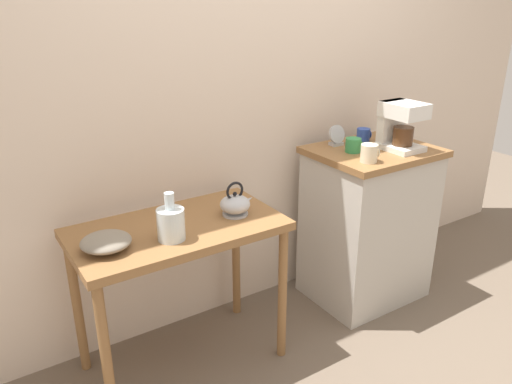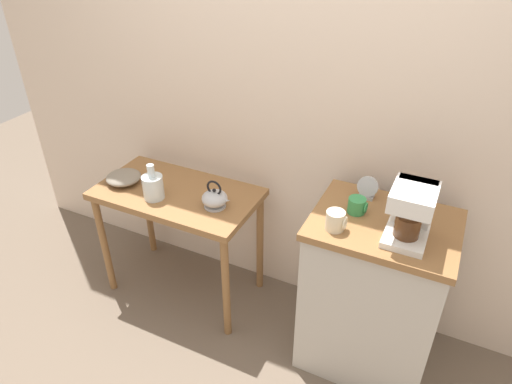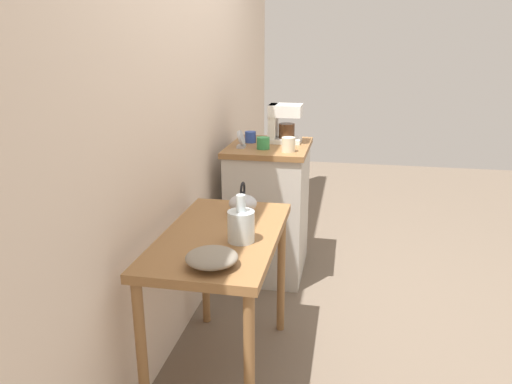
{
  "view_description": "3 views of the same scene",
  "coord_description": "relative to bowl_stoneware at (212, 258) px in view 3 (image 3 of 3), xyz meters",
  "views": [
    {
      "loc": [
        -1.42,
        -1.88,
        1.72
      ],
      "look_at": [
        -0.22,
        -0.03,
        0.84
      ],
      "focal_mm": 35.17,
      "sensor_mm": 36.0,
      "label": 1
    },
    {
      "loc": [
        0.78,
        -1.8,
        2.17
      ],
      "look_at": [
        -0.05,
        -0.08,
        0.96
      ],
      "focal_mm": 32.17,
      "sensor_mm": 36.0,
      "label": 2
    },
    {
      "loc": [
        -2.56,
        -0.52,
        1.57
      ],
      "look_at": [
        -0.14,
        -0.05,
        0.81
      ],
      "focal_mm": 33.53,
      "sensor_mm": 36.0,
      "label": 3
    }
  ],
  "objects": [
    {
      "name": "mug_tall_green",
      "position": [
        1.38,
        0.05,
        0.18
      ],
      "size": [
        0.09,
        0.08,
        0.08
      ],
      "color": "#338C4C",
      "rests_on": "kitchen_counter"
    },
    {
      "name": "glass_carafe_vase",
      "position": [
        0.26,
        -0.06,
        0.04
      ],
      "size": [
        0.12,
        0.12,
        0.21
      ],
      "color": "silver",
      "rests_on": "wooden_table"
    },
    {
      "name": "table_clock",
      "position": [
        1.39,
        0.2,
        0.19
      ],
      "size": [
        0.1,
        0.05,
        0.12
      ],
      "color": "#B2B5BA",
      "rests_on": "kitchen_counter"
    },
    {
      "name": "bowl_stoneware",
      "position": [
        0.0,
        0.0,
        0.0
      ],
      "size": [
        0.2,
        0.2,
        0.06
      ],
      "color": "gray",
      "rests_on": "wooden_table"
    },
    {
      "name": "mug_small_cream",
      "position": [
        1.33,
        -0.12,
        0.18
      ],
      "size": [
        0.09,
        0.09,
        0.09
      ],
      "color": "beige",
      "rests_on": "kitchen_counter"
    },
    {
      "name": "coffee_maker",
      "position": [
        1.63,
        -0.04,
        0.28
      ],
      "size": [
        0.18,
        0.22,
        0.26
      ],
      "color": "white",
      "rests_on": "kitchen_counter"
    },
    {
      "name": "kitchen_counter",
      "position": [
        1.52,
        0.03,
        -0.32
      ],
      "size": [
        0.67,
        0.53,
        0.92
      ],
      "color": "#BCB7AD",
      "rests_on": "ground_plane"
    },
    {
      "name": "teakettle",
      "position": [
        0.62,
        0.02,
        0.02
      ],
      "size": [
        0.17,
        0.14,
        0.17
      ],
      "color": "#B2B5BA",
      "rests_on": "wooden_table"
    },
    {
      "name": "ground_plane",
      "position": [
        0.94,
        0.03,
        -0.79
      ],
      "size": [
        8.0,
        8.0,
        0.0
      ],
      "primitive_type": "plane",
      "color": "#6B5B4C"
    },
    {
      "name": "mug_blue",
      "position": [
        1.58,
        0.17,
        0.17
      ],
      "size": [
        0.08,
        0.08,
        0.08
      ],
      "color": "#2D4CAD",
      "rests_on": "kitchen_counter"
    },
    {
      "name": "back_wall",
      "position": [
        1.04,
        0.42,
        0.61
      ],
      "size": [
        4.4,
        0.1,
        2.8
      ],
      "primitive_type": "cube",
      "color": "beige",
      "rests_on": "ground_plane"
    },
    {
      "name": "wooden_table",
      "position": [
        0.34,
        0.05,
        -0.14
      ],
      "size": [
        0.95,
        0.52,
        0.75
      ],
      "color": "olive",
      "rests_on": "ground_plane"
    }
  ]
}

